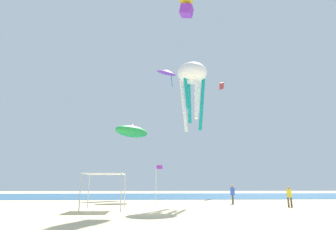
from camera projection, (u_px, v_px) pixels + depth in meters
ground at (157, 212)px, 20.56m from camera, size 110.00×110.00×0.10m
ocean_strip at (155, 196)px, 45.24m from camera, size 110.00×22.11×0.03m
canopy_tent at (105, 176)px, 21.62m from camera, size 2.83×2.75×2.58m
person_near_tent at (233, 192)px, 27.86m from camera, size 0.42×0.45×1.75m
person_leftmost at (289, 195)px, 24.27m from camera, size 0.43×0.39×1.65m
banner_flag at (157, 181)px, 26.84m from camera, size 0.61×0.06×3.50m
kite_box_yellow at (186, 5)px, 37.46m from camera, size 1.99×1.85×3.21m
kite_inflatable_green at (132, 131)px, 38.84m from camera, size 5.02×4.78×2.02m
kite_delta_purple at (167, 71)px, 45.27m from camera, size 4.21×4.21×2.80m
kite_parafoil_red at (222, 86)px, 52.49m from camera, size 1.54×3.64×2.31m
kite_octopus_white at (192, 77)px, 29.74m from camera, size 4.17×4.17×6.97m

